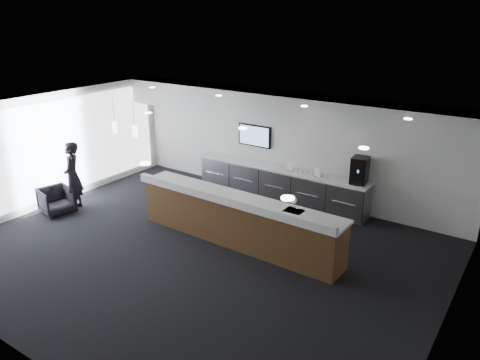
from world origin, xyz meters
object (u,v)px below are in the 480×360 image
Objects in this scene: service_counter at (237,220)px; lounge_guest at (73,176)px; armchair at (56,200)px; coffee_machine at (360,170)px.

lounge_guest is (-4.64, -0.81, 0.34)m from service_counter.
service_counter is 6.79× the size of armchair.
service_counter is 4.72m from lounge_guest.
armchair is at bearing -63.38° from lounge_guest.
service_counter is 3.39m from coffee_machine.
service_counter is at bearing -62.27° from armchair.
lounge_guest reaches higher than armchair.
coffee_machine is (1.75, 2.82, 0.71)m from service_counter.
armchair is at bearing -153.64° from coffee_machine.
lounge_guest is (-6.39, -3.63, -0.37)m from coffee_machine.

